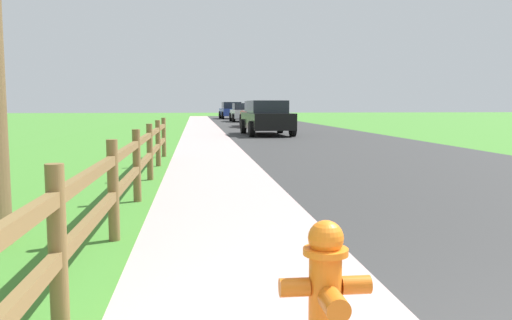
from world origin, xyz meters
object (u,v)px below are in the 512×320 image
object	(u,v)px
fire_hydrant	(326,288)
parked_car_blue	(231,110)
parked_suv_black	(267,118)
parked_car_silver	(243,112)
parked_car_red	(260,114)

from	to	relation	value
fire_hydrant	parked_car_blue	world-z (taller)	parked_car_blue
parked_suv_black	parked_car_blue	size ratio (longest dim) A/B	1.01
fire_hydrant	parked_car_silver	size ratio (longest dim) A/B	0.17
fire_hydrant	parked_car_red	size ratio (longest dim) A/B	0.16
parked_car_red	parked_car_blue	size ratio (longest dim) A/B	1.03
parked_suv_black	parked_car_red	world-z (taller)	parked_car_red
fire_hydrant	parked_suv_black	distance (m)	20.78
parked_suv_black	parked_car_red	size ratio (longest dim) A/B	0.97
parked_car_blue	parked_car_red	bearing A→B (deg)	-88.42
parked_car_red	parked_car_silver	world-z (taller)	parked_car_red
fire_hydrant	parked_car_silver	world-z (taller)	parked_car_silver
parked_car_silver	parked_car_blue	bearing A→B (deg)	92.71
parked_car_blue	parked_suv_black	bearing A→B (deg)	-90.51
parked_car_red	parked_car_blue	world-z (taller)	parked_car_blue
parked_car_silver	parked_car_red	bearing A→B (deg)	-89.37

